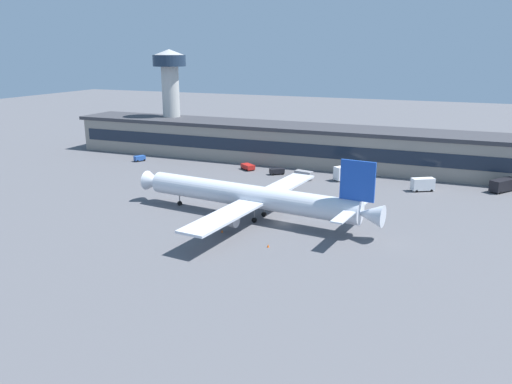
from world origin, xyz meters
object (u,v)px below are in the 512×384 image
at_px(fuel_truck, 504,185).
at_px(stair_truck, 423,184).
at_px(pushback_tractor, 248,167).
at_px(control_tower, 171,89).
at_px(traffic_cone_1, 198,229).
at_px(catering_truck, 346,172).
at_px(crew_van, 304,175).
at_px(airliner, 253,197).
at_px(traffic_cone_0, 222,231).
at_px(traffic_cone_2, 268,246).
at_px(baggage_tug, 140,158).
at_px(follow_me_car, 277,171).

relative_size(fuel_truck, stair_truck, 1.32).
xyz_separation_m(pushback_tractor, stair_truck, (53.27, -5.00, 0.93)).
bearing_deg(control_tower, traffic_cone_1, -55.39).
bearing_deg(catering_truck, crew_van, -159.79).
height_order(airliner, traffic_cone_0, airliner).
xyz_separation_m(fuel_truck, traffic_cone_2, (-43.75, -61.34, -1.57)).
height_order(crew_van, catering_truck, catering_truck).
xyz_separation_m(baggage_tug, traffic_cone_0, (56.83, -52.30, -0.80)).
bearing_deg(pushback_tractor, follow_me_car, -13.11).
bearing_deg(traffic_cone_0, stair_truck, 54.23).
xyz_separation_m(pushback_tractor, baggage_tug, (-39.19, -2.16, 0.04)).
height_order(crew_van, stair_truck, stair_truck).
relative_size(airliner, baggage_tug, 14.52).
bearing_deg(stair_truck, fuel_truck, 21.54).
bearing_deg(pushback_tractor, traffic_cone_1, -77.48).
relative_size(control_tower, traffic_cone_2, 59.63).
height_order(baggage_tug, traffic_cone_2, baggage_tug).
distance_m(baggage_tug, traffic_cone_0, 77.24).
distance_m(stair_truck, traffic_cone_0, 60.97).
relative_size(follow_me_car, traffic_cone_1, 7.42).
distance_m(pushback_tractor, catering_truck, 31.47).
bearing_deg(traffic_cone_0, airliner, 77.63).
distance_m(pushback_tractor, crew_van, 20.66).
relative_size(airliner, control_tower, 1.62).
distance_m(airliner, control_tower, 88.79).
bearing_deg(traffic_cone_1, control_tower, 124.61).
bearing_deg(control_tower, traffic_cone_2, -48.63).
height_order(pushback_tractor, traffic_cone_1, pushback_tractor).
relative_size(airliner, catering_truck, 8.15).
xyz_separation_m(control_tower, pushback_tractor, (39.53, -19.87, -21.60)).
xyz_separation_m(control_tower, traffic_cone_0, (57.17, -74.33, -22.36)).
bearing_deg(follow_me_car, traffic_cone_0, -82.22).
distance_m(pushback_tractor, traffic_cone_2, 65.47).
height_order(control_tower, follow_me_car, control_tower).
bearing_deg(airliner, fuel_truck, 41.14).
distance_m(traffic_cone_0, traffic_cone_2, 12.49).
bearing_deg(fuel_truck, follow_me_car, -175.14).
height_order(control_tower, crew_van, control_tower).
relative_size(airliner, traffic_cone_0, 103.64).
relative_size(baggage_tug, stair_truck, 0.65).
height_order(pushback_tractor, follow_me_car, follow_me_car).
bearing_deg(crew_van, baggage_tug, 177.15).
height_order(pushback_tractor, stair_truck, stair_truck).
xyz_separation_m(crew_van, stair_truck, (33.24, 0.09, 0.52)).
distance_m(stair_truck, traffic_cone_2, 58.54).
distance_m(control_tower, pushback_tractor, 49.23).
bearing_deg(traffic_cone_1, catering_truck, 70.50).
bearing_deg(traffic_cone_1, fuel_truck, 43.56).
bearing_deg(traffic_cone_2, traffic_cone_0, 161.29).
height_order(control_tower, traffic_cone_1, control_tower).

